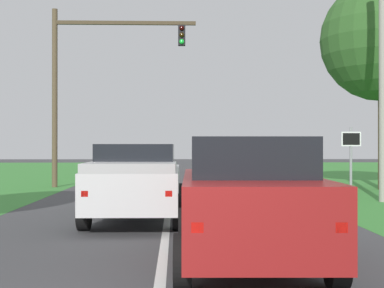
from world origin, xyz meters
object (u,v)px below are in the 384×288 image
object	(u,v)px
traffic_light	(90,72)
utility_pole_right	(383,64)
pickup_truck_lead	(137,181)
keep_moving_sign	(351,156)
red_suv_near	(248,197)
oak_tree_right	(382,40)

from	to	relation	value
traffic_light	utility_pole_right	bearing A→B (deg)	-32.98
pickup_truck_lead	traffic_light	bearing A→B (deg)	104.12
keep_moving_sign	pickup_truck_lead	bearing A→B (deg)	-153.29
pickup_truck_lead	utility_pole_right	distance (m)	9.63
red_suv_near	traffic_light	size ratio (longest dim) A/B	0.62
oak_tree_right	red_suv_near	bearing A→B (deg)	-117.19
pickup_truck_lead	oak_tree_right	bearing A→B (deg)	44.96
red_suv_near	pickup_truck_lead	size ratio (longest dim) A/B	0.89
red_suv_near	utility_pole_right	xyz separation A→B (m)	(5.68, 9.55, 3.48)
traffic_light	oak_tree_right	distance (m)	12.66
red_suv_near	utility_pole_right	bearing A→B (deg)	59.25
utility_pole_right	red_suv_near	bearing A→B (deg)	-120.75
pickup_truck_lead	utility_pole_right	bearing A→B (deg)	29.86
traffic_light	red_suv_near	bearing A→B (deg)	-73.29
red_suv_near	pickup_truck_lead	bearing A→B (deg)	112.21
pickup_truck_lead	traffic_light	size ratio (longest dim) A/B	0.69
keep_moving_sign	oak_tree_right	size ratio (longest dim) A/B	0.27
keep_moving_sign	traffic_light	bearing A→B (deg)	138.17
red_suv_near	utility_pole_right	size ratio (longest dim) A/B	0.54
traffic_light	oak_tree_right	size ratio (longest dim) A/B	0.89
utility_pole_right	keep_moving_sign	bearing A→B (deg)	-138.74
pickup_truck_lead	traffic_light	xyz separation A→B (m)	(-2.85, 11.34, 4.15)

